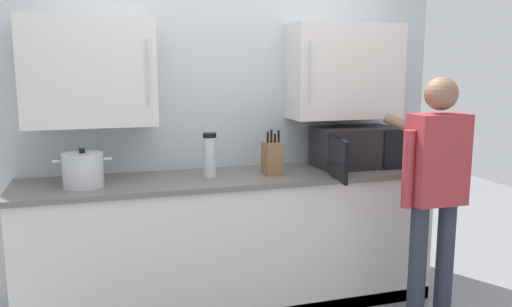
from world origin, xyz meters
TOP-DOWN VIEW (x-y plane):
  - back_wall_tiled at (-0.00, 0.99)m, footprint 3.32×0.44m
  - counter_unit at (0.00, 0.68)m, footprint 2.80×0.64m
  - microwave_oven at (0.91, 0.72)m, footprint 0.67×0.78m
  - knife_block at (0.27, 0.65)m, footprint 0.11×0.15m
  - thermos_flask at (-0.16, 0.67)m, footprint 0.09×0.09m
  - stock_pot at (-0.95, 0.63)m, footprint 0.34×0.25m
  - person_figure at (1.10, 0.01)m, footprint 0.44×0.54m

SIDE VIEW (x-z plane):
  - counter_unit at x=0.00m, z-range 0.00..0.94m
  - person_figure at x=1.10m, z-range 0.16..1.76m
  - stock_pot at x=-0.95m, z-range 0.92..1.16m
  - knife_block at x=0.27m, z-range 0.90..1.20m
  - microwave_oven at x=0.91m, z-range 0.94..1.23m
  - thermos_flask at x=-0.16m, z-range 0.94..1.24m
  - back_wall_tiled at x=0.00m, z-range 0.07..2.83m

